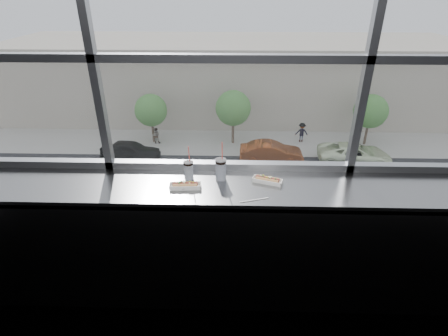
{
  "coord_description": "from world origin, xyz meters",
  "views": [
    {
      "loc": [
        0.04,
        -1.09,
        2.48
      ],
      "look_at": [
        -0.03,
        1.23,
        1.25
      ],
      "focal_mm": 28.0,
      "sensor_mm": 36.0,
      "label": 1
    }
  ],
  "objects_px": {
    "wrapper": "(183,187)",
    "car_near_a": "(25,201)",
    "pedestrian_c": "(302,130)",
    "pedestrian_a": "(156,134)",
    "car_near_c": "(245,204)",
    "car_far_c": "(355,151)",
    "car_far_b": "(271,149)",
    "tree_center": "(233,108)",
    "car_near_d": "(317,204)",
    "hotdog_tray_right": "(267,180)",
    "loose_straw": "(254,200)",
    "soda_cup_left": "(189,169)",
    "tree_left": "(151,110)",
    "tree_right": "(371,111)",
    "car_far_a": "(130,148)",
    "soda_cup_right": "(221,168)",
    "hotdog_tray_left": "(185,185)",
    "car_near_b": "(136,201)"
  },
  "relations": [
    {
      "from": "car_far_c",
      "to": "pedestrian_a",
      "type": "bearing_deg",
      "value": 82.71
    },
    {
      "from": "wrapper",
      "to": "tree_left",
      "type": "height_order",
      "value": "wrapper"
    },
    {
      "from": "soda_cup_left",
      "to": "car_near_a",
      "type": "bearing_deg",
      "value": 129.06
    },
    {
      "from": "hotdog_tray_left",
      "to": "pedestrian_a",
      "type": "height_order",
      "value": "hotdog_tray_left"
    },
    {
      "from": "pedestrian_c",
      "to": "pedestrian_a",
      "type": "relative_size",
      "value": 1.23
    },
    {
      "from": "wrapper",
      "to": "car_near_a",
      "type": "relative_size",
      "value": 0.02
    },
    {
      "from": "car_far_b",
      "to": "soda_cup_right",
      "type": "bearing_deg",
      "value": 173.12
    },
    {
      "from": "car_near_b",
      "to": "pedestrian_a",
      "type": "distance_m",
      "value": 11.73
    },
    {
      "from": "car_far_b",
      "to": "car_near_b",
      "type": "xyz_separation_m",
      "value": [
        -9.4,
        -8.0,
        -0.1
      ]
    },
    {
      "from": "loose_straw",
      "to": "car_far_b",
      "type": "xyz_separation_m",
      "value": [
        3.04,
        24.48,
        -10.89
      ]
    },
    {
      "from": "hotdog_tray_right",
      "to": "car_near_b",
      "type": "relative_size",
      "value": 0.04
    },
    {
      "from": "soda_cup_left",
      "to": "tree_right",
      "type": "bearing_deg",
      "value": 65.7
    },
    {
      "from": "pedestrian_a",
      "to": "pedestrian_c",
      "type": "bearing_deg",
      "value": -176.7
    },
    {
      "from": "wrapper",
      "to": "car_far_b",
      "type": "xyz_separation_m",
      "value": [
        3.57,
        24.33,
        -10.9
      ]
    },
    {
      "from": "soda_cup_left",
      "to": "tree_center",
      "type": "relative_size",
      "value": 0.06
    },
    {
      "from": "tree_left",
      "to": "tree_right",
      "type": "relative_size",
      "value": 0.97
    },
    {
      "from": "pedestrian_a",
      "to": "car_near_a",
      "type": "bearing_deg",
      "value": 62.03
    },
    {
      "from": "car_far_a",
      "to": "car_far_c",
      "type": "distance_m",
      "value": 18.81
    },
    {
      "from": "car_far_a",
      "to": "car_near_a",
      "type": "relative_size",
      "value": 1.21
    },
    {
      "from": "hotdog_tray_right",
      "to": "loose_straw",
      "type": "relative_size",
      "value": 1.12
    },
    {
      "from": "hotdog_tray_right",
      "to": "car_far_b",
      "type": "xyz_separation_m",
      "value": [
        2.93,
        24.22,
        -10.91
      ]
    },
    {
      "from": "car_far_a",
      "to": "hotdog_tray_right",
      "type": "bearing_deg",
      "value": -155.43
    },
    {
      "from": "hotdog_tray_right",
      "to": "wrapper",
      "type": "xyz_separation_m",
      "value": [
        -0.64,
        -0.1,
        -0.01
      ]
    },
    {
      "from": "hotdog_tray_left",
      "to": "soda_cup_right",
      "type": "bearing_deg",
      "value": 25.49
    },
    {
      "from": "pedestrian_c",
      "to": "tree_center",
      "type": "height_order",
      "value": "tree_center"
    },
    {
      "from": "hotdog_tray_right",
      "to": "tree_center",
      "type": "relative_size",
      "value": 0.05
    },
    {
      "from": "soda_cup_left",
      "to": "loose_straw",
      "type": "distance_m",
      "value": 0.6
    },
    {
      "from": "wrapper",
      "to": "car_far_a",
      "type": "relative_size",
      "value": 0.02
    },
    {
      "from": "car_near_c",
      "to": "pedestrian_c",
      "type": "bearing_deg",
      "value": -23.06
    },
    {
      "from": "car_near_c",
      "to": "car_far_c",
      "type": "distance_m",
      "value": 12.27
    },
    {
      "from": "loose_straw",
      "to": "car_near_d",
      "type": "height_order",
      "value": "loose_straw"
    },
    {
      "from": "car_near_d",
      "to": "car_near_c",
      "type": "distance_m",
      "value": 4.57
    },
    {
      "from": "hotdog_tray_left",
      "to": "tree_left",
      "type": "relative_size",
      "value": 0.05
    },
    {
      "from": "soda_cup_left",
      "to": "car_near_d",
      "type": "xyz_separation_m",
      "value": [
        5.73,
        16.18,
        -11.03
      ]
    },
    {
      "from": "soda_cup_right",
      "to": "pedestrian_a",
      "type": "bearing_deg",
      "value": 104.45
    },
    {
      "from": "hotdog_tray_right",
      "to": "tree_right",
      "type": "relative_size",
      "value": 0.05
    },
    {
      "from": "hotdog_tray_right",
      "to": "soda_cup_left",
      "type": "xyz_separation_m",
      "value": [
        -0.62,
        0.05,
        0.06
      ]
    },
    {
      "from": "hotdog_tray_right",
      "to": "car_near_d",
      "type": "distance_m",
      "value": 20.24
    },
    {
      "from": "car_far_b",
      "to": "tree_center",
      "type": "bearing_deg",
      "value": 39.93
    },
    {
      "from": "car_far_a",
      "to": "wrapper",
      "type": "bearing_deg",
      "value": -156.85
    },
    {
      "from": "wrapper",
      "to": "car_near_d",
      "type": "relative_size",
      "value": 0.02
    },
    {
      "from": "soda_cup_left",
      "to": "loose_straw",
      "type": "relative_size",
      "value": 1.33
    },
    {
      "from": "car_far_c",
      "to": "tree_center",
      "type": "relative_size",
      "value": 1.31
    },
    {
      "from": "car_far_b",
      "to": "tree_center",
      "type": "height_order",
      "value": "tree_center"
    },
    {
      "from": "soda_cup_left",
      "to": "tree_center",
      "type": "xyz_separation_m",
      "value": [
        0.3,
        28.18,
        -8.75
      ]
    },
    {
      "from": "wrapper",
      "to": "tree_right",
      "type": "xyz_separation_m",
      "value": [
        12.75,
        28.33,
        -8.86
      ]
    },
    {
      "from": "car_near_c",
      "to": "tree_center",
      "type": "bearing_deg",
      "value": 5.52
    },
    {
      "from": "car_near_d",
      "to": "pedestrian_c",
      "type": "xyz_separation_m",
      "value": [
        1.11,
        12.47,
        0.01
      ]
    },
    {
      "from": "car_near_d",
      "to": "pedestrian_a",
      "type": "xyz_separation_m",
      "value": [
        -12.65,
        11.68,
        -0.2
      ]
    },
    {
      "from": "loose_straw",
      "to": "tree_left",
      "type": "xyz_separation_m",
      "value": [
        -7.76,
        28.48,
        -8.94
      ]
    }
  ]
}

